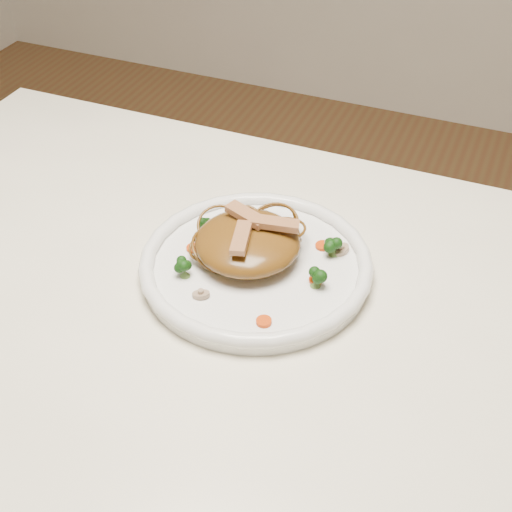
% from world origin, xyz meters
% --- Properties ---
extents(table, '(1.20, 0.80, 0.75)m').
position_xyz_m(table, '(0.00, 0.00, 0.65)').
color(table, white).
rests_on(table, ground).
extents(plate, '(0.38, 0.38, 0.02)m').
position_xyz_m(plate, '(0.03, 0.07, 0.76)').
color(plate, white).
rests_on(plate, table).
extents(noodle_mound, '(0.15, 0.15, 0.05)m').
position_xyz_m(noodle_mound, '(0.01, 0.08, 0.79)').
color(noodle_mound, '#593B11').
rests_on(noodle_mound, plate).
extents(chicken_a, '(0.07, 0.04, 0.01)m').
position_xyz_m(chicken_a, '(0.05, 0.09, 0.82)').
color(chicken_a, tan).
rests_on(chicken_a, noodle_mound).
extents(chicken_b, '(0.07, 0.04, 0.01)m').
position_xyz_m(chicken_b, '(0.00, 0.10, 0.82)').
color(chicken_b, tan).
rests_on(chicken_b, noodle_mound).
extents(chicken_c, '(0.03, 0.06, 0.01)m').
position_xyz_m(chicken_c, '(0.02, 0.05, 0.82)').
color(chicken_c, tan).
rests_on(chicken_c, noodle_mound).
extents(broccoli_0, '(0.04, 0.04, 0.03)m').
position_xyz_m(broccoli_0, '(0.12, 0.13, 0.78)').
color(broccoli_0, '#133D0C').
rests_on(broccoli_0, plate).
extents(broccoli_1, '(0.02, 0.02, 0.03)m').
position_xyz_m(broccoli_1, '(-0.06, 0.10, 0.78)').
color(broccoli_1, '#133D0C').
rests_on(broccoli_1, plate).
extents(broccoli_2, '(0.03, 0.03, 0.03)m').
position_xyz_m(broccoli_2, '(-0.05, 0.01, 0.78)').
color(broccoli_2, '#133D0C').
rests_on(broccoli_2, plate).
extents(broccoli_3, '(0.03, 0.03, 0.03)m').
position_xyz_m(broccoli_3, '(0.12, 0.06, 0.78)').
color(broccoli_3, '#133D0C').
rests_on(broccoli_3, plate).
extents(carrot_0, '(0.02, 0.02, 0.00)m').
position_xyz_m(carrot_0, '(0.10, 0.14, 0.77)').
color(carrot_0, '#E04708').
rests_on(carrot_0, plate).
extents(carrot_1, '(0.02, 0.02, 0.00)m').
position_xyz_m(carrot_1, '(-0.06, 0.06, 0.77)').
color(carrot_1, '#E04708').
rests_on(carrot_1, plate).
extents(carrot_2, '(0.02, 0.02, 0.00)m').
position_xyz_m(carrot_2, '(0.11, 0.07, 0.77)').
color(carrot_2, '#E04708').
rests_on(carrot_2, plate).
extents(carrot_3, '(0.02, 0.02, 0.00)m').
position_xyz_m(carrot_3, '(-0.01, 0.15, 0.77)').
color(carrot_3, '#E04708').
rests_on(carrot_3, plate).
extents(carrot_4, '(0.02, 0.02, 0.00)m').
position_xyz_m(carrot_4, '(0.08, -0.03, 0.77)').
color(carrot_4, '#E04708').
rests_on(carrot_4, plate).
extents(mushroom_0, '(0.03, 0.03, 0.01)m').
position_xyz_m(mushroom_0, '(-0.01, -0.02, 0.77)').
color(mushroom_0, tan).
rests_on(mushroom_0, plate).
extents(mushroom_1, '(0.03, 0.03, 0.01)m').
position_xyz_m(mushroom_1, '(0.12, 0.14, 0.77)').
color(mushroom_1, tan).
rests_on(mushroom_1, plate).
extents(mushroom_2, '(0.04, 0.04, 0.01)m').
position_xyz_m(mushroom_2, '(-0.06, 0.12, 0.77)').
color(mushroom_2, tan).
rests_on(mushroom_2, plate).
extents(mushroom_3, '(0.03, 0.03, 0.01)m').
position_xyz_m(mushroom_3, '(0.11, 0.14, 0.77)').
color(mushroom_3, tan).
rests_on(mushroom_3, plate).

